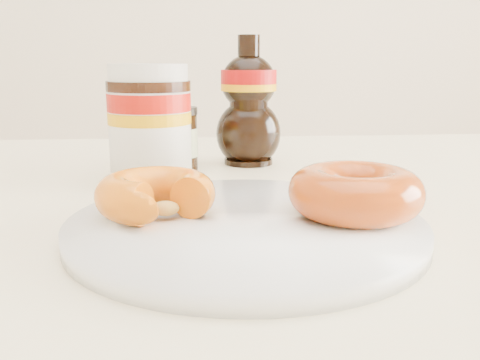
{
  "coord_description": "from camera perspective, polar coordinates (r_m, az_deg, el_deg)",
  "views": [
    {
      "loc": [
        -0.08,
        -0.42,
        0.89
      ],
      "look_at": [
        -0.04,
        0.04,
        0.79
      ],
      "focal_mm": 40.0,
      "sensor_mm": 36.0,
      "label": 1
    }
  ],
  "objects": [
    {
      "name": "donut_bitten",
      "position": [
        0.44,
        -8.99,
        -1.51
      ],
      "size": [
        0.13,
        0.13,
        0.03
      ],
      "primitive_type": "torus",
      "rotation": [
        0.0,
        0.0,
        -0.44
      ],
      "color": "#EE5F0D",
      "rests_on": "plate"
    },
    {
      "name": "nutella_jar",
      "position": [
        0.63,
        -9.61,
        6.47
      ],
      "size": [
        0.1,
        0.1,
        0.13
      ],
      "rotation": [
        0.0,
        0.0,
        0.3
      ],
      "color": "white",
      "rests_on": "dining_table"
    },
    {
      "name": "donut_whole",
      "position": [
        0.45,
        12.21,
        -1.26
      ],
      "size": [
        0.14,
        0.14,
        0.04
      ],
      "primitive_type": "torus",
      "rotation": [
        0.0,
        0.0,
        -0.29
      ],
      "color": "#A3340A",
      "rests_on": "plate"
    },
    {
      "name": "syrup_bottle",
      "position": [
        0.72,
        0.92,
        8.45
      ],
      "size": [
        0.11,
        0.1,
        0.17
      ],
      "primitive_type": null,
      "rotation": [
        0.0,
        0.0,
        0.42
      ],
      "color": "black",
      "rests_on": "dining_table"
    },
    {
      "name": "plate",
      "position": [
        0.43,
        0.6,
        -4.99
      ],
      "size": [
        0.29,
        0.29,
        0.01
      ],
      "color": "white",
      "rests_on": "dining_table"
    },
    {
      "name": "dining_table",
      "position": [
        0.57,
        3.14,
        -10.15
      ],
      "size": [
        1.4,
        0.9,
        0.75
      ],
      "color": "beige",
      "rests_on": "ground"
    },
    {
      "name": "dark_jar",
      "position": [
        0.69,
        -6.62,
        4.3
      ],
      "size": [
        0.05,
        0.05,
        0.08
      ],
      "rotation": [
        0.0,
        0.0,
        -0.41
      ],
      "color": "black",
      "rests_on": "dining_table"
    }
  ]
}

